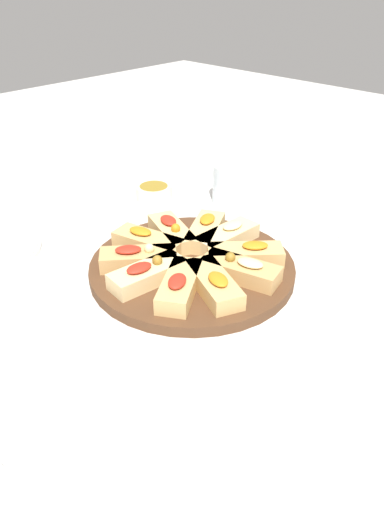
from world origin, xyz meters
The scene contains 16 objects.
ground_plane centered at (0.00, 0.00, 0.00)m, with size 3.00×3.00×0.00m, color silver.
serving_board centered at (0.00, 0.00, 0.01)m, with size 0.36×0.36×0.02m, color #51331E.
focaccia_slice_0 centered at (-0.07, -0.07, 0.03)m, with size 0.13×0.13×0.04m.
focaccia_slice_1 centered at (0.00, -0.09, 0.03)m, with size 0.06×0.13×0.04m.
focaccia_slice_2 centered at (0.04, -0.08, 0.03)m, with size 0.11×0.14×0.04m.
focaccia_slice_3 centered at (0.09, -0.03, 0.03)m, with size 0.14×0.09×0.04m.
focaccia_slice_4 centered at (0.09, 0.02, 0.03)m, with size 0.14×0.08×0.04m.
focaccia_slice_5 centered at (0.06, 0.07, 0.03)m, with size 0.12×0.13×0.04m.
focaccia_slice_6 centered at (0.01, 0.09, 0.03)m, with size 0.07×0.14×0.04m.
focaccia_slice_7 centered at (-0.05, 0.08, 0.03)m, with size 0.11×0.14×0.04m.
focaccia_slice_8 centered at (-0.09, 0.04, 0.03)m, with size 0.14×0.10×0.04m.
focaccia_slice_9 centered at (-0.09, -0.02, 0.03)m, with size 0.14×0.08×0.04m.
plate_left centered at (-0.12, 0.34, 0.01)m, with size 0.20×0.20×0.02m.
water_glass centered at (0.14, -0.27, 0.04)m, with size 0.08×0.08×0.09m, color silver.
napkin_stack centered at (-0.18, -0.32, 0.00)m, with size 0.11×0.09×0.01m, color white.
dipping_bowl centered at (0.28, -0.17, 0.02)m, with size 0.08×0.08×0.03m.
Camera 1 is at (-0.51, 0.54, 0.48)m, focal length 35.00 mm.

